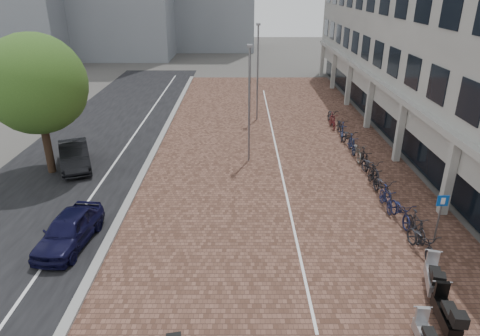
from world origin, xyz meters
name	(u,v)px	position (x,y,z in m)	size (l,w,h in m)	color
ground	(240,270)	(0.00, 0.00, 0.00)	(140.00, 140.00, 0.00)	#474442
plaza_brick	(273,148)	(2.00, 12.00, 0.01)	(14.50, 42.00, 0.04)	brown
street_asphalt	(92,148)	(-9.00, 12.00, 0.01)	(8.00, 50.00, 0.03)	black
curb	(156,147)	(-5.10, 12.00, 0.07)	(0.35, 42.00, 0.14)	gray
lane_line	(125,148)	(-7.00, 12.00, 0.02)	(0.12, 44.00, 0.00)	white
parking_line	(276,148)	(2.20, 12.00, 0.04)	(0.10, 30.00, 0.00)	white
car_navy	(69,230)	(-6.50, 1.63, 0.64)	(1.51, 3.75, 1.28)	black
car_dark	(75,155)	(-8.95, 9.11, 0.68)	(1.45, 4.15, 1.37)	black
scooter_mid	(447,313)	(5.88, -2.78, 0.62)	(0.57, 1.81, 1.24)	black
scooter_back	(433,276)	(6.21, -1.09, 0.60)	(0.54, 1.74, 1.20)	#A3A3A8
parking_sign	(440,212)	(7.50, 1.72, 1.35)	(0.43, 0.10, 2.07)	slate
lamp_near	(249,106)	(0.50, 10.00, 3.16)	(0.12, 0.12, 6.31)	gray
lamp_far	(258,74)	(1.24, 17.85, 3.35)	(0.12, 0.12, 6.69)	gray
street_tree	(40,86)	(-9.88, 8.60, 4.56)	(4.93, 4.93, 7.17)	#382619
bike_row	(363,159)	(6.65, 9.05, 0.52)	(1.14, 18.12, 1.05)	black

